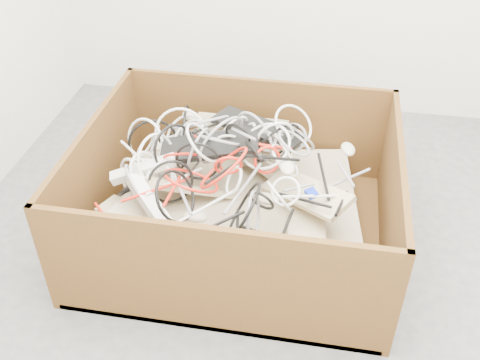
% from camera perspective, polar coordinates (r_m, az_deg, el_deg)
% --- Properties ---
extents(ground, '(3.00, 3.00, 0.00)m').
position_cam_1_polar(ground, '(2.33, 4.68, -10.46)').
color(ground, '#48484A').
rests_on(ground, ground).
extents(cardboard_box, '(1.28, 1.07, 0.53)m').
position_cam_1_polar(cardboard_box, '(2.44, -0.52, -3.40)').
color(cardboard_box, '#3F230F').
rests_on(cardboard_box, ground).
extents(keyboard_pile, '(1.05, 0.80, 0.35)m').
position_cam_1_polar(keyboard_pile, '(2.39, 0.25, 0.11)').
color(keyboard_pile, '#CBBA8F').
rests_on(keyboard_pile, cardboard_box).
extents(mice_scatter, '(0.89, 0.72, 0.17)m').
position_cam_1_polar(mice_scatter, '(2.28, 0.69, 0.69)').
color(mice_scatter, beige).
rests_on(mice_scatter, keyboard_pile).
extents(power_strip_left, '(0.28, 0.14, 0.12)m').
position_cam_1_polar(power_strip_left, '(2.35, -9.85, 1.11)').
color(power_strip_left, silver).
rests_on(power_strip_left, keyboard_pile).
extents(power_strip_right, '(0.24, 0.25, 0.10)m').
position_cam_1_polar(power_strip_right, '(2.19, -9.31, -2.14)').
color(power_strip_right, silver).
rests_on(power_strip_right, keyboard_pile).
extents(vga_plug, '(0.06, 0.06, 0.03)m').
position_cam_1_polar(vga_plug, '(2.18, 7.31, -1.36)').
color(vga_plug, '#0B21AF').
rests_on(vga_plug, keyboard_pile).
extents(cable_tangle, '(1.11, 0.87, 0.46)m').
position_cam_1_polar(cable_tangle, '(2.33, -2.88, 2.48)').
color(cable_tangle, silver).
rests_on(cable_tangle, keyboard_pile).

